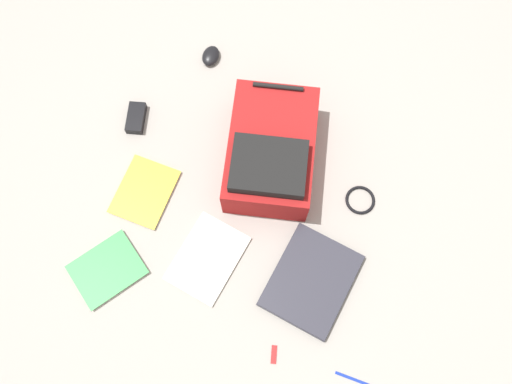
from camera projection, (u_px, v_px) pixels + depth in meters
The scene contains 11 objects.
ground_plane at pixel (257, 196), 1.91m from camera, with size 3.73×3.73×0.00m, color gray.
backpack at pixel (271, 152), 1.87m from camera, with size 0.38×0.50×0.22m.
laptop at pixel (311, 280), 1.80m from camera, with size 0.32×0.37×0.03m.
book_comic at pixel (145, 192), 1.91m from camera, with size 0.21×0.25×0.01m.
book_blue at pixel (207, 258), 1.84m from camera, with size 0.26×0.31×0.01m.
book_manual at pixel (107, 270), 1.82m from camera, with size 0.29×0.30×0.02m.
computer_mouse at pixel (211, 56), 2.08m from camera, with size 0.07×0.09×0.04m, color black.
cable_coil at pixel (360, 200), 1.90m from camera, with size 0.11×0.11×0.01m, color black.
power_brick at pixel (136, 118), 2.00m from camera, with size 0.06×0.12×0.03m, color black.
pen_black at pixel (354, 379), 1.71m from camera, with size 0.01×0.01×0.13m, color #1933B2.
usb_stick at pixel (274, 355), 1.74m from camera, with size 0.02×0.06×0.01m, color #B21919.
Camera 1 is at (0.17, -0.56, 1.82)m, focal length 36.40 mm.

